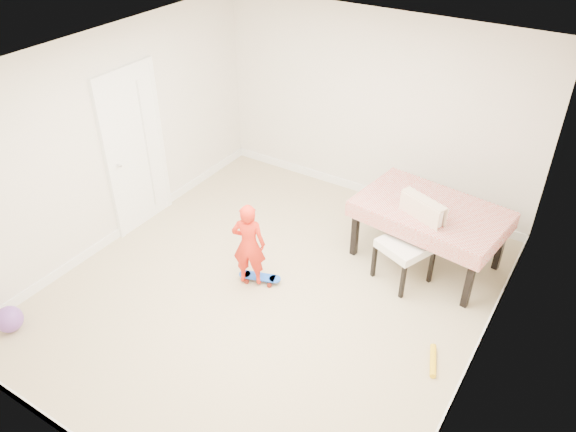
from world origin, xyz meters
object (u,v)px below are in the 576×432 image
Objects in this scene: skateboard at (260,279)px; dining_table at (427,235)px; dining_chair at (405,243)px; child at (249,247)px; balloon at (9,319)px.

dining_table is at bearing 24.74° from skateboard.
dining_chair is 1.75m from child.
balloon is (-3.12, -2.93, -0.37)m from dining_chair.
dining_table is 4.69m from balloon.
dining_chair is 2.06× the size of skateboard.
child is at bearing -123.45° from dining_chair.
balloon is (-3.22, -3.39, -0.25)m from dining_table.
skateboard is 0.49m from child.
skateboard is (-1.46, -1.38, -0.35)m from dining_table.
child is at bearing -129.16° from dining_table.
child is (-1.44, -1.00, 0.00)m from dining_chair.
child is at bearing -152.77° from skateboard.
dining_table is at bearing -158.94° from child.
balloon is (-1.76, -2.02, 0.10)m from skateboard.
dining_chair is 1.00× the size of child.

